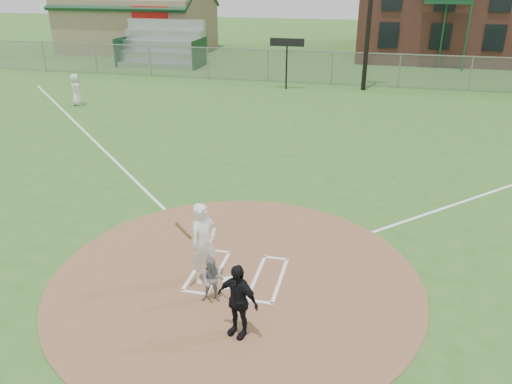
% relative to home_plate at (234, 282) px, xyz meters
% --- Properties ---
extents(ground, '(140.00, 140.00, 0.00)m').
position_rel_home_plate_xyz_m(ground, '(-0.01, 0.21, -0.04)').
color(ground, '#2F5F20').
rests_on(ground, ground).
extents(dirt_circle, '(8.40, 8.40, 0.02)m').
position_rel_home_plate_xyz_m(dirt_circle, '(-0.01, 0.21, -0.03)').
color(dirt_circle, '#875F3F').
rests_on(dirt_circle, ground).
extents(home_plate, '(0.64, 0.64, 0.03)m').
position_rel_home_plate_xyz_m(home_plate, '(0.00, 0.00, 0.00)').
color(home_plate, white).
rests_on(home_plate, dirt_circle).
extents(foul_line_third, '(17.04, 17.04, 0.01)m').
position_rel_home_plate_xyz_m(foul_line_third, '(-9.01, 9.21, -0.03)').
color(foul_line_third, white).
rests_on(foul_line_third, ground).
extents(catcher, '(0.55, 0.46, 1.02)m').
position_rel_home_plate_xyz_m(catcher, '(-0.25, -0.71, 0.49)').
color(catcher, gray).
rests_on(catcher, dirt_circle).
extents(umpire, '(0.97, 0.65, 1.52)m').
position_rel_home_plate_xyz_m(umpire, '(0.54, -1.61, 0.75)').
color(umpire, black).
rests_on(umpire, dirt_circle).
extents(ondeck_player, '(0.94, 0.90, 1.62)m').
position_rel_home_plate_xyz_m(ondeck_player, '(-12.44, 13.94, 0.77)').
color(ondeck_player, silver).
rests_on(ondeck_player, ground).
extents(batters_boxes, '(2.08, 1.88, 0.01)m').
position_rel_home_plate_xyz_m(batters_boxes, '(-0.01, 0.36, -0.01)').
color(batters_boxes, white).
rests_on(batters_boxes, dirt_circle).
extents(batter_at_plate, '(0.76, 1.11, 1.88)m').
position_rel_home_plate_xyz_m(batter_at_plate, '(-0.66, -0.01, 0.92)').
color(batter_at_plate, white).
rests_on(batter_at_plate, dirt_circle).
extents(outfield_fence, '(56.08, 0.08, 2.03)m').
position_rel_home_plate_xyz_m(outfield_fence, '(-0.01, 22.21, 0.98)').
color(outfield_fence, slate).
rests_on(outfield_fence, ground).
extents(bleachers, '(6.08, 3.20, 3.20)m').
position_rel_home_plate_xyz_m(bleachers, '(-13.01, 26.41, 1.55)').
color(bleachers, '#B7BABF').
rests_on(bleachers, ground).
extents(clubhouse, '(12.20, 8.71, 6.23)m').
position_rel_home_plate_xyz_m(clubhouse, '(-18.01, 33.20, 2.35)').
color(clubhouse, gray).
rests_on(clubhouse, ground).
extents(scoreboard_sign, '(2.00, 0.10, 2.93)m').
position_rel_home_plate_xyz_m(scoreboard_sign, '(-2.51, 20.41, 2.35)').
color(scoreboard_sign, black).
rests_on(scoreboard_sign, ground).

